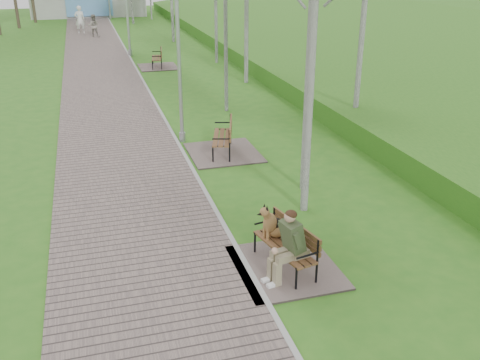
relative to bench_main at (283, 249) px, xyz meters
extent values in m
cube|color=#645551|center=(-2.34, 16.39, -0.42)|extent=(3.50, 67.00, 0.04)
cube|color=#999993|center=(-0.59, 16.39, -0.41)|extent=(0.10, 67.00, 0.05)
cube|color=#478123|center=(11.41, 14.89, -0.44)|extent=(14.00, 70.00, 1.60)
cube|color=#5388BA|center=(-2.09, 43.29, 1.06)|extent=(4.00, 0.20, 2.60)
cube|color=#645551|center=(0.09, 0.05, -0.42)|extent=(1.80, 2.00, 0.04)
cube|color=brown|center=(0.04, 0.05, 0.01)|extent=(0.76, 1.56, 0.04)
cube|color=brown|center=(0.28, 0.10, 0.28)|extent=(0.36, 1.47, 0.33)
cube|color=#645551|center=(0.53, 6.28, -0.42)|extent=(1.96, 2.18, 0.04)
cube|color=brown|center=(0.48, 6.28, 0.05)|extent=(0.93, 1.70, 0.04)
cube|color=brown|center=(0.73, 6.20, 0.34)|extent=(0.50, 1.58, 0.36)
cube|color=#645551|center=(0.52, 19.47, -0.42)|extent=(1.89, 2.10, 0.04)
cube|color=brown|center=(0.47, 19.47, 0.03)|extent=(0.69, 1.63, 0.04)
cube|color=brown|center=(0.72, 19.43, 0.32)|extent=(0.27, 1.57, 0.35)
cylinder|color=#A2A4AA|center=(-0.41, 7.66, -0.29)|extent=(0.19, 0.19, 0.29)
cylinder|color=#A2A4AA|center=(-0.41, 7.66, 1.98)|extent=(0.12, 0.12, 4.83)
cylinder|color=#A2A4AA|center=(-0.50, 23.22, -0.27)|extent=(0.23, 0.23, 0.34)
cylinder|color=#A2A4AA|center=(-0.50, 23.22, 2.42)|extent=(0.14, 0.14, 5.71)
cylinder|color=#A2A4AA|center=(-0.41, 42.42, -0.28)|extent=(0.22, 0.22, 0.32)
imported|color=silver|center=(-3.03, 33.29, 0.53)|extent=(0.74, 0.52, 1.94)
imported|color=gray|center=(-2.18, 31.22, 0.32)|extent=(0.79, 0.64, 1.52)
cylinder|color=silver|center=(1.34, 2.21, 3.58)|extent=(0.20, 0.20, 8.04)
cylinder|color=silver|center=(1.76, 3.33, 3.93)|extent=(0.16, 0.16, 8.74)
cylinder|color=silver|center=(1.77, 10.64, 2.98)|extent=(0.15, 0.15, 6.84)
camera|label=1|loc=(-3.05, -7.76, 4.87)|focal=40.00mm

